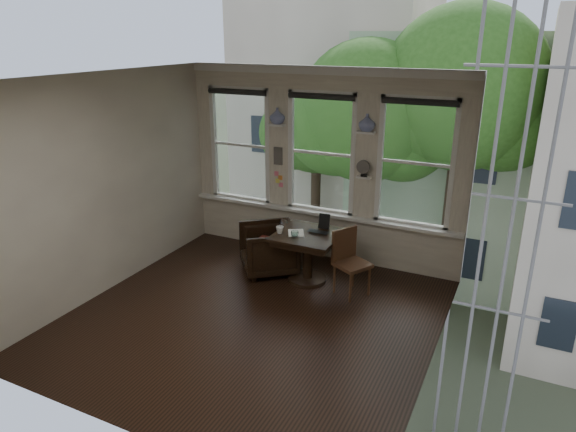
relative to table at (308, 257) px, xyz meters
The scene contains 25 objects.
ground 1.33m from the table, 99.42° to the right, with size 4.50×4.50×0.00m, color black.
ceiling 2.92m from the table, 99.42° to the right, with size 4.50×4.50×0.00m, color silver.
wall_back 1.51m from the table, 101.88° to the left, with size 4.50×4.50×0.00m, color silver.
wall_front 3.69m from the table, 93.41° to the right, with size 4.50×4.50×0.00m, color silver.
wall_left 2.98m from the table, 152.90° to the right, with size 4.50×4.50×0.00m, color silver.
wall_right 2.65m from the table, 31.65° to the right, with size 4.50×4.50×0.00m, color silver.
window_left 2.34m from the table, 149.12° to the left, with size 1.10×0.12×1.90m, color white, non-canonical shape.
window_center 1.67m from the table, 101.88° to the left, with size 1.10×0.12×1.90m, color white, non-canonical shape.
window_right 2.07m from the table, 38.63° to the left, with size 1.10×0.12×1.90m, color white, non-canonical shape.
shelf_left 2.15m from the table, 136.31° to the left, with size 0.26×0.16×0.03m, color white.
shelf_right 2.01m from the table, 59.94° to the left, with size 0.26×0.16×0.03m, color white.
intercom 1.80m from the table, 135.36° to the left, with size 0.14×0.06×0.28m, color #59544F.
sticky_notes 1.58m from the table, 135.21° to the left, with size 0.16×0.01×0.24m, color pink, non-canonical shape.
desk_fan 1.54m from the table, 59.37° to the left, with size 0.20×0.20×0.24m, color #59544F, non-canonical shape.
vase_left 2.27m from the table, 136.31° to the left, with size 0.24×0.24×0.25m, color white.
vase_right 2.13m from the table, 59.94° to the left, with size 0.24×0.24×0.25m, color white.
table is the anchor object (origin of this frame).
armchair_left 0.67m from the table, behind, with size 0.79×0.81×0.74m, color black.
cushion_red 0.67m from the table, behind, with size 0.45×0.45×0.06m, color maroon.
side_chair_right 0.73m from the table, ahead, with size 0.42×0.42×0.92m, color #4E321C, non-canonical shape.
laptop 0.41m from the table, 18.20° to the left, with size 0.30×0.20×0.02m, color black.
mug 0.59m from the table, 156.41° to the right, with size 0.11×0.11×0.10m, color white.
drinking_glass 0.48m from the table, 121.75° to the right, with size 0.11×0.11×0.09m, color white.
tablet 0.58m from the table, 66.55° to the left, with size 0.16×0.02×0.22m, color black.
papers 0.41m from the table, 160.50° to the right, with size 0.22×0.30×0.00m, color silver.
Camera 1 is at (2.92, -5.01, 3.46)m, focal length 32.00 mm.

